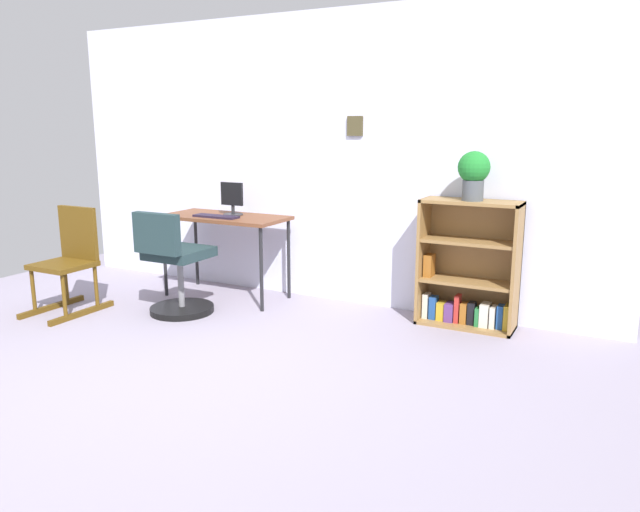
{
  "coord_description": "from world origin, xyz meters",
  "views": [
    {
      "loc": [
        2.49,
        -2.55,
        1.52
      ],
      "look_at": [
        0.55,
        1.17,
        0.61
      ],
      "focal_mm": 34.09,
      "sensor_mm": 36.0,
      "label": 1
    }
  ],
  "objects_px": {
    "monitor": "(232,200)",
    "keyboard": "(216,216)",
    "desk": "(225,223)",
    "potted_plant_on_shelf": "(474,172)",
    "rocking_chair": "(70,259)",
    "bookshelf_low": "(468,271)",
    "office_chair": "(175,269)"
  },
  "relations": [
    {
      "from": "monitor",
      "to": "keyboard",
      "type": "bearing_deg",
      "value": -105.62
    },
    {
      "from": "desk",
      "to": "keyboard",
      "type": "bearing_deg",
      "value": -90.15
    },
    {
      "from": "desk",
      "to": "potted_plant_on_shelf",
      "type": "xyz_separation_m",
      "value": [
        2.12,
        0.17,
        0.5
      ]
    },
    {
      "from": "keyboard",
      "to": "rocking_chair",
      "type": "distance_m",
      "value": 1.24
    },
    {
      "from": "bookshelf_low",
      "to": "potted_plant_on_shelf",
      "type": "bearing_deg",
      "value": -76.64
    },
    {
      "from": "keyboard",
      "to": "bookshelf_low",
      "type": "height_order",
      "value": "bookshelf_low"
    },
    {
      "from": "desk",
      "to": "monitor",
      "type": "distance_m",
      "value": 0.21
    },
    {
      "from": "desk",
      "to": "keyboard",
      "type": "xyz_separation_m",
      "value": [
        -0.0,
        -0.12,
        0.07
      ]
    },
    {
      "from": "monitor",
      "to": "bookshelf_low",
      "type": "distance_m",
      "value": 2.11
    },
    {
      "from": "keyboard",
      "to": "potted_plant_on_shelf",
      "type": "bearing_deg",
      "value": 7.82
    },
    {
      "from": "desk",
      "to": "keyboard",
      "type": "height_order",
      "value": "keyboard"
    },
    {
      "from": "keyboard",
      "to": "office_chair",
      "type": "xyz_separation_m",
      "value": [
        -0.06,
        -0.49,
        -0.37
      ]
    },
    {
      "from": "desk",
      "to": "rocking_chair",
      "type": "bearing_deg",
      "value": -134.06
    },
    {
      "from": "keyboard",
      "to": "rocking_chair",
      "type": "xyz_separation_m",
      "value": [
        -0.89,
        -0.8,
        -0.31
      ]
    },
    {
      "from": "desk",
      "to": "office_chair",
      "type": "height_order",
      "value": "office_chair"
    },
    {
      "from": "rocking_chair",
      "to": "potted_plant_on_shelf",
      "type": "distance_m",
      "value": 3.29
    },
    {
      "from": "monitor",
      "to": "rocking_chair",
      "type": "distance_m",
      "value": 1.43
    },
    {
      "from": "bookshelf_low",
      "to": "monitor",
      "type": "bearing_deg",
      "value": -175.21
    },
    {
      "from": "monitor",
      "to": "rocking_chair",
      "type": "height_order",
      "value": "monitor"
    },
    {
      "from": "monitor",
      "to": "potted_plant_on_shelf",
      "type": "distance_m",
      "value": 2.09
    },
    {
      "from": "desk",
      "to": "potted_plant_on_shelf",
      "type": "distance_m",
      "value": 2.18
    },
    {
      "from": "desk",
      "to": "potted_plant_on_shelf",
      "type": "relative_size",
      "value": 3.08
    },
    {
      "from": "keyboard",
      "to": "bookshelf_low",
      "type": "bearing_deg",
      "value": 9.35
    },
    {
      "from": "keyboard",
      "to": "office_chair",
      "type": "bearing_deg",
      "value": -96.63
    },
    {
      "from": "office_chair",
      "to": "rocking_chair",
      "type": "bearing_deg",
      "value": -159.44
    },
    {
      "from": "rocking_chair",
      "to": "potted_plant_on_shelf",
      "type": "bearing_deg",
      "value": 19.93
    },
    {
      "from": "monitor",
      "to": "potted_plant_on_shelf",
      "type": "height_order",
      "value": "potted_plant_on_shelf"
    },
    {
      "from": "desk",
      "to": "rocking_chair",
      "type": "distance_m",
      "value": 1.31
    },
    {
      "from": "desk",
      "to": "monitor",
      "type": "relative_size",
      "value": 3.84
    },
    {
      "from": "desk",
      "to": "potted_plant_on_shelf",
      "type": "height_order",
      "value": "potted_plant_on_shelf"
    },
    {
      "from": "keyboard",
      "to": "monitor",
      "type": "bearing_deg",
      "value": 74.38
    },
    {
      "from": "desk",
      "to": "rocking_chair",
      "type": "relative_size",
      "value": 1.29
    }
  ]
}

